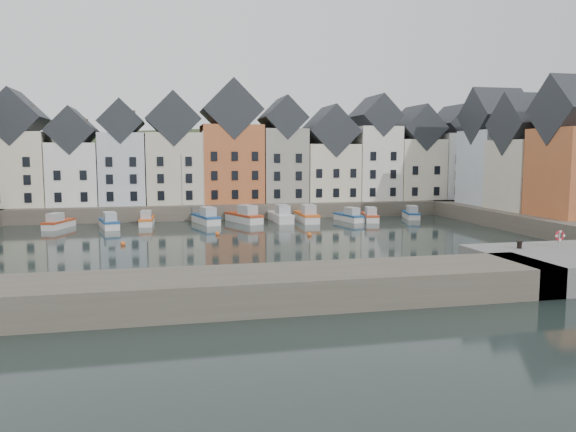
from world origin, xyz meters
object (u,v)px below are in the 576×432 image
object	(u,v)px
boat_a	(58,223)
life_ring_post	(560,236)
boat_d	(206,218)
mooring_bollard	(519,244)

from	to	relation	value
boat_a	life_ring_post	world-z (taller)	life_ring_post
life_ring_post	boat_d	bearing A→B (deg)	123.75
boat_d	mooring_bollard	bearing A→B (deg)	-74.82
boat_a	mooring_bollard	distance (m)	53.09
life_ring_post	boat_a	bearing A→B (deg)	139.92
mooring_bollard	boat_d	bearing A→B (deg)	120.02
mooring_bollard	life_ring_post	bearing A→B (deg)	-2.40
boat_a	boat_d	distance (m)	18.21
boat_a	life_ring_post	bearing A→B (deg)	-21.70
boat_d	mooring_bollard	distance (m)	42.08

